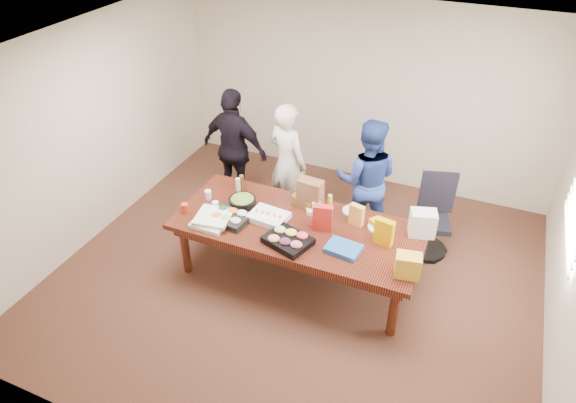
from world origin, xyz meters
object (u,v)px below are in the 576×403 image
at_px(conference_table, 298,251).
at_px(salad_bowl, 242,202).
at_px(person_center, 288,162).
at_px(person_right, 366,180).
at_px(sheet_cake, 269,217).
at_px(office_chair, 431,219).

xyz_separation_m(conference_table, salad_bowl, (-0.74, 0.09, 0.43)).
bearing_deg(conference_table, person_center, 118.58).
relative_size(person_right, sheet_cake, 3.87).
bearing_deg(person_right, sheet_cake, 42.51).
relative_size(sheet_cake, salad_bowl, 1.32).
bearing_deg(conference_table, office_chair, 38.23).
bearing_deg(sheet_cake, conference_table, 11.72).
distance_m(office_chair, person_center, 1.96).
height_order(person_right, salad_bowl, person_right).
distance_m(conference_table, person_center, 1.34).
xyz_separation_m(person_center, salad_bowl, (-0.14, -1.02, -0.03)).
bearing_deg(office_chair, person_center, 162.42).
bearing_deg(salad_bowl, sheet_cake, -17.31).
distance_m(conference_table, salad_bowl, 0.86).
height_order(office_chair, person_right, person_right).
xyz_separation_m(office_chair, salad_bowl, (-2.07, -0.96, 0.30)).
bearing_deg(office_chair, person_right, 159.97).
bearing_deg(person_right, salad_bowl, 28.11).
height_order(conference_table, person_center, person_center).
bearing_deg(office_chair, salad_bowl, -171.00).
bearing_deg(salad_bowl, office_chair, 24.88).
distance_m(conference_table, office_chair, 1.70).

